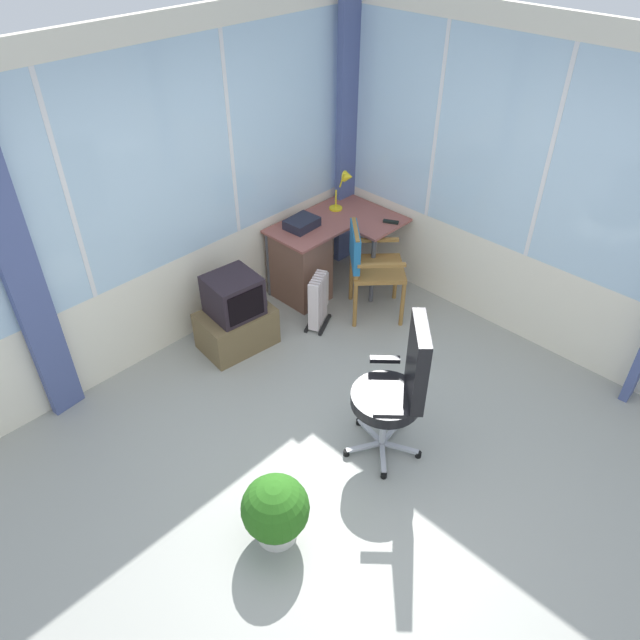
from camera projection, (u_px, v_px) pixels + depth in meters
ground at (354, 464)px, 4.42m from camera, size 5.33×5.19×0.06m
north_window_panel at (161, 203)px, 4.75m from camera, size 4.33×0.07×2.70m
east_window_panel at (541, 197)px, 4.82m from camera, size 0.07×4.19×2.70m
curtain_north_left at (20, 270)px, 4.06m from camera, size 0.26×0.10×2.60m
curtain_corner at (347, 143)px, 5.88m from camera, size 0.25×0.07×2.60m
desk at (305, 261)px, 5.85m from camera, size 1.19×0.89×0.73m
desk_lamp at (345, 184)px, 5.85m from camera, size 0.23×0.20×0.40m
tv_remote at (391, 222)px, 5.76m from camera, size 0.11×0.15×0.02m
paper_tray at (302, 223)px, 5.66m from camera, size 0.31×0.25×0.09m
wooden_armchair at (365, 259)px, 5.49m from camera, size 0.68×0.68×0.92m
office_chair at (400, 384)px, 4.11m from camera, size 0.61×0.61×1.15m
tv_on_stand at (236, 316)px, 5.27m from camera, size 0.68×0.51×0.73m
space_heater at (319, 300)px, 5.55m from camera, size 0.37×0.29×0.53m
potted_plant at (275, 510)px, 3.76m from camera, size 0.44×0.44×0.51m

